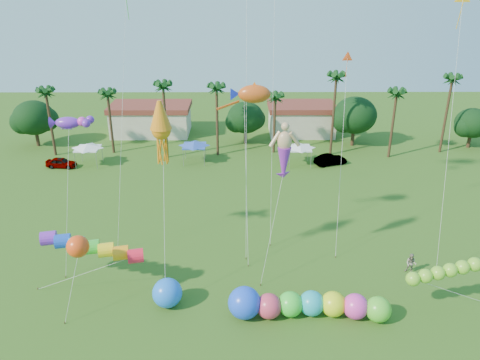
{
  "coord_description": "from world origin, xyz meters",
  "views": [
    {
      "loc": [
        -0.17,
        -22.42,
        22.98
      ],
      "look_at": [
        0.0,
        10.0,
        9.0
      ],
      "focal_mm": 35.0,
      "sensor_mm": 36.0,
      "label": 1
    }
  ],
  "objects_px": {
    "car_a": "(61,163)",
    "car_b": "(330,160)",
    "caterpillar_inflatable": "(303,305)",
    "blue_ball": "(167,293)",
    "spectator_b": "(411,264)"
  },
  "relations": [
    {
      "from": "caterpillar_inflatable",
      "to": "blue_ball",
      "type": "bearing_deg",
      "value": 174.42
    },
    {
      "from": "car_a",
      "to": "car_b",
      "type": "height_order",
      "value": "car_b"
    },
    {
      "from": "spectator_b",
      "to": "caterpillar_inflatable",
      "type": "bearing_deg",
      "value": -116.96
    },
    {
      "from": "car_a",
      "to": "spectator_b",
      "type": "distance_m",
      "value": 45.09
    },
    {
      "from": "car_b",
      "to": "caterpillar_inflatable",
      "type": "distance_m",
      "value": 31.61
    },
    {
      "from": "spectator_b",
      "to": "caterpillar_inflatable",
      "type": "distance_m",
      "value": 11.29
    },
    {
      "from": "caterpillar_inflatable",
      "to": "blue_ball",
      "type": "xyz_separation_m",
      "value": [
        -10.1,
        1.32,
        0.12
      ]
    },
    {
      "from": "car_b",
      "to": "caterpillar_inflatable",
      "type": "relative_size",
      "value": 0.36
    },
    {
      "from": "car_a",
      "to": "spectator_b",
      "type": "relative_size",
      "value": 2.16
    },
    {
      "from": "spectator_b",
      "to": "blue_ball",
      "type": "bearing_deg",
      "value": -134.27
    },
    {
      "from": "car_a",
      "to": "car_b",
      "type": "distance_m",
      "value": 35.76
    },
    {
      "from": "car_a",
      "to": "car_b",
      "type": "xyz_separation_m",
      "value": [
        35.75,
        0.78,
        0.04
      ]
    },
    {
      "from": "car_b",
      "to": "blue_ball",
      "type": "height_order",
      "value": "blue_ball"
    },
    {
      "from": "spectator_b",
      "to": "blue_ball",
      "type": "height_order",
      "value": "blue_ball"
    },
    {
      "from": "car_b",
      "to": "blue_ball",
      "type": "bearing_deg",
      "value": 129.16
    }
  ]
}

